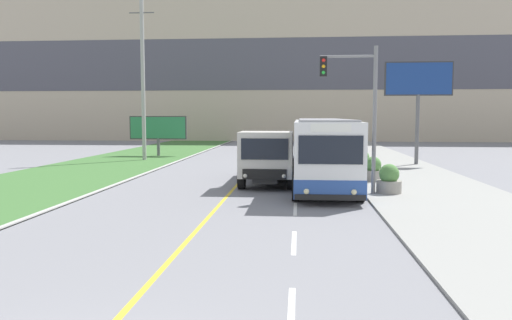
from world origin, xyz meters
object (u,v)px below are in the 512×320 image
(car_distant, at_px, (310,149))
(billboard_large, at_px, (418,85))
(utility_pole_far, at_px, (143,77))
(planter_round_near, at_px, (389,180))
(traffic_light_mast, at_px, (359,101))
(dump_truck, at_px, (268,158))
(city_bus, at_px, (322,151))
(billboard_small, at_px, (158,129))
(planter_round_second, at_px, (373,170))
(planter_round_third, at_px, (361,162))

(car_distant, relative_size, billboard_large, 0.64)
(utility_pole_far, height_order, billboard_large, utility_pole_far)
(car_distant, xyz_separation_m, planter_round_near, (2.84, -18.00, -0.09))
(traffic_light_mast, bearing_deg, dump_truck, 146.28)
(planter_round_near, bearing_deg, city_bus, 127.96)
(planter_round_near, bearing_deg, billboard_small, 128.78)
(city_bus, distance_m, car_distant, 14.73)
(city_bus, bearing_deg, planter_round_second, 12.82)
(traffic_light_mast, height_order, planter_round_third, traffic_light_mast)
(traffic_light_mast, relative_size, billboard_large, 0.89)
(planter_round_near, bearing_deg, planter_round_third, 91.18)
(traffic_light_mast, distance_m, planter_round_third, 8.61)
(billboard_large, distance_m, planter_round_third, 7.83)
(car_distant, distance_m, billboard_small, 12.14)
(billboard_small, xyz_separation_m, planter_round_second, (14.79, -14.65, -1.61))
(billboard_large, bearing_deg, utility_pole_far, 173.34)
(city_bus, xyz_separation_m, dump_truck, (-2.53, -0.94, -0.31))
(utility_pole_far, relative_size, planter_round_third, 9.63)
(utility_pole_far, distance_m, traffic_light_mast, 20.28)
(billboard_large, xyz_separation_m, billboard_small, (-18.84, 5.97, -3.01))
(dump_truck, xyz_separation_m, car_distant, (2.27, 15.65, -0.57))
(dump_truck, height_order, planter_round_second, dump_truck)
(city_bus, relative_size, utility_pole_far, 1.09)
(dump_truck, relative_size, planter_round_third, 5.43)
(dump_truck, relative_size, planter_round_near, 5.66)
(car_distant, xyz_separation_m, traffic_light_mast, (1.54, -18.19, 3.12))
(traffic_light_mast, relative_size, planter_round_near, 5.03)
(planter_round_second, bearing_deg, utility_pole_far, 143.62)
(dump_truck, xyz_separation_m, utility_pole_far, (-9.74, 12.39, 4.77))
(planter_round_second, bearing_deg, car_distant, 101.03)
(planter_round_third, bearing_deg, planter_round_second, -88.84)
(city_bus, bearing_deg, traffic_light_mast, -69.91)
(utility_pole_far, height_order, billboard_small, utility_pole_far)
(city_bus, bearing_deg, utility_pole_far, 136.99)
(planter_round_near, bearing_deg, car_distant, 98.96)
(utility_pole_far, relative_size, traffic_light_mast, 2.00)
(car_distant, relative_size, utility_pole_far, 0.36)
(dump_truck, distance_m, utility_pole_far, 16.46)
(dump_truck, height_order, car_distant, dump_truck)
(billboard_large, height_order, planter_round_near, billboard_large)
(traffic_light_mast, bearing_deg, planter_round_third, 81.80)
(car_distant, xyz_separation_m, billboard_large, (6.80, -5.46, 4.53))
(city_bus, height_order, car_distant, city_bus)
(billboard_small, distance_m, planter_round_second, 20.88)
(dump_truck, bearing_deg, planter_round_near, -24.76)
(planter_round_third, bearing_deg, traffic_light_mast, -98.20)
(billboard_small, height_order, planter_round_near, billboard_small)
(dump_truck, bearing_deg, billboard_small, 121.16)
(billboard_small, bearing_deg, city_bus, -51.05)
(planter_round_near, bearing_deg, planter_round_second, 91.20)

